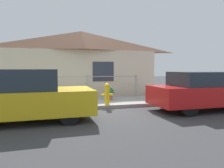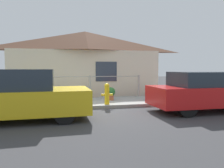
# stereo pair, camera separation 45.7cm
# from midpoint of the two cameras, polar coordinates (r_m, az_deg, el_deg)

# --- Properties ---
(ground_plane) EXTENTS (60.00, 60.00, 0.00)m
(ground_plane) POSITION_cam_midpoint_polar(r_m,az_deg,el_deg) (8.09, -2.23, -6.60)
(ground_plane) COLOR #38383A
(sidewalk) EXTENTS (24.00, 2.39, 0.12)m
(sidewalk) POSITION_cam_midpoint_polar(r_m,az_deg,el_deg) (9.23, -3.58, -4.87)
(sidewalk) COLOR gray
(sidewalk) RESTS_ON ground_plane
(house) EXTENTS (8.09, 2.23, 3.51)m
(house) POSITION_cam_midpoint_polar(r_m,az_deg,el_deg) (12.10, -5.88, 10.19)
(house) COLOR beige
(house) RESTS_ON ground_plane
(fence) EXTENTS (4.90, 0.10, 1.05)m
(fence) POSITION_cam_midpoint_polar(r_m,az_deg,el_deg) (10.18, -4.53, -0.39)
(fence) COLOR #999993
(fence) RESTS_ON sidewalk
(car_left) EXTENTS (3.93, 1.85, 1.48)m
(car_left) POSITION_cam_midpoint_polar(r_m,az_deg,el_deg) (6.73, -21.29, -2.82)
(car_left) COLOR gold
(car_left) RESTS_ON ground_plane
(car_right) EXTENTS (4.18, 1.67, 1.38)m
(car_right) POSITION_cam_midpoint_polar(r_m,az_deg,el_deg) (8.44, 25.32, -1.76)
(car_right) COLOR red
(car_right) RESTS_ON ground_plane
(fire_hydrant) EXTENTS (0.44, 0.20, 0.81)m
(fire_hydrant) POSITION_cam_midpoint_polar(r_m,az_deg,el_deg) (8.33, 0.24, -2.46)
(fire_hydrant) COLOR yellow
(fire_hydrant) RESTS_ON sidewalk
(potted_plant_near_hydrant) EXTENTS (0.41, 0.41, 0.56)m
(potted_plant_near_hydrant) POSITION_cam_midpoint_polar(r_m,az_deg,el_deg) (9.46, 0.99, -2.36)
(potted_plant_near_hydrant) COLOR #9E5638
(potted_plant_near_hydrant) RESTS_ON sidewalk
(potted_plant_by_fence) EXTENTS (0.55, 0.55, 0.65)m
(potted_plant_by_fence) POSITION_cam_midpoint_polar(r_m,az_deg,el_deg) (10.04, -18.05, -1.89)
(potted_plant_by_fence) COLOR slate
(potted_plant_by_fence) RESTS_ON sidewalk
(potted_plant_corner) EXTENTS (0.39, 0.39, 0.51)m
(potted_plant_corner) POSITION_cam_midpoint_polar(r_m,az_deg,el_deg) (10.58, 16.48, -1.97)
(potted_plant_corner) COLOR slate
(potted_plant_corner) RESTS_ON sidewalk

